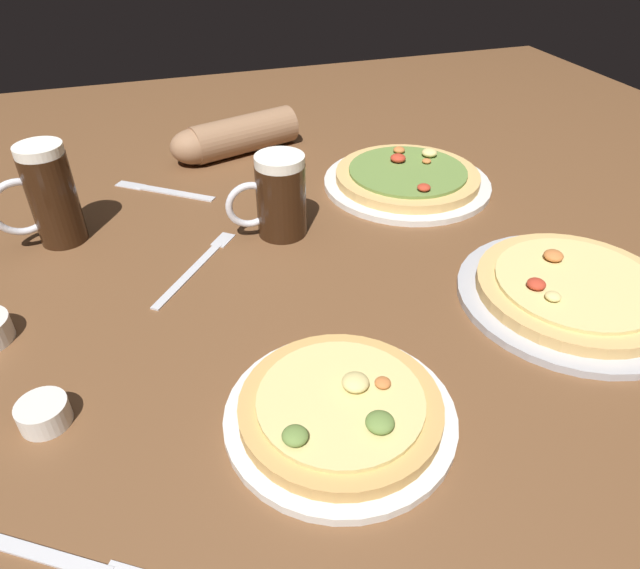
{
  "coord_description": "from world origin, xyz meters",
  "views": [
    {
      "loc": [
        -0.21,
        -0.65,
        0.52
      ],
      "look_at": [
        0.0,
        0.0,
        0.02
      ],
      "focal_mm": 31.99,
      "sensor_mm": 36.0,
      "label": 1
    }
  ],
  "objects": [
    {
      "name": "pizza_plate_near",
      "position": [
        -0.05,
        -0.24,
        0.02
      ],
      "size": [
        0.27,
        0.27,
        0.05
      ],
      "color": "silver",
      "rests_on": "ground_plane"
    },
    {
      "name": "beer_mug_amber",
      "position": [
        -0.01,
        0.2,
        0.07
      ],
      "size": [
        0.14,
        0.09,
        0.14
      ],
      "color": "black",
      "rests_on": "ground_plane"
    },
    {
      "name": "fork_spare",
      "position": [
        -0.17,
        0.13,
        0.0
      ],
      "size": [
        0.16,
        0.19,
        0.01
      ],
      "color": "silver",
      "rests_on": "ground_plane"
    },
    {
      "name": "beer_mug_dark",
      "position": [
        -0.38,
        0.29,
        0.09
      ],
      "size": [
        0.14,
        0.08,
        0.17
      ],
      "color": "black",
      "rests_on": "ground_plane"
    },
    {
      "name": "knife_right",
      "position": [
        -0.19,
        0.42,
        0.0
      ],
      "size": [
        0.19,
        0.15,
        0.01
      ],
      "color": "silver",
      "rests_on": "ground_plane"
    },
    {
      "name": "ramekin_sauce",
      "position": [
        -0.38,
        -0.13,
        0.02
      ],
      "size": [
        0.06,
        0.06,
        0.03
      ],
      "primitive_type": "cylinder",
      "color": "silver",
      "rests_on": "ground_plane"
    },
    {
      "name": "diner_arm",
      "position": [
        -0.02,
        0.56,
        0.04
      ],
      "size": [
        0.29,
        0.15,
        0.08
      ],
      "color": "#936B4C",
      "rests_on": "ground_plane"
    },
    {
      "name": "pizza_plate_far",
      "position": [
        0.28,
        0.3,
        0.02
      ],
      "size": [
        0.34,
        0.34,
        0.05
      ],
      "color": "silver",
      "rests_on": "ground_plane"
    },
    {
      "name": "fork_left",
      "position": [
        -0.37,
        -0.31,
        0.0
      ],
      "size": [
        0.2,
        0.14,
        0.01
      ],
      "color": "silver",
      "rests_on": "ground_plane"
    },
    {
      "name": "pizza_plate_side",
      "position": [
        0.35,
        -0.13,
        0.02
      ],
      "size": [
        0.34,
        0.34,
        0.05
      ],
      "color": "#B2B2B7",
      "rests_on": "ground_plane"
    },
    {
      "name": "ground_plane",
      "position": [
        0.0,
        0.0,
        -0.01
      ],
      "size": [
        2.4,
        2.4,
        0.03
      ],
      "primitive_type": "cube",
      "color": "brown"
    }
  ]
}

